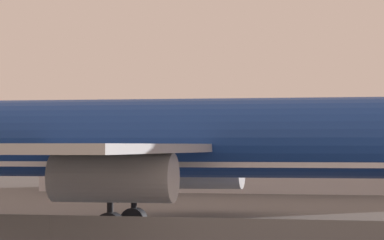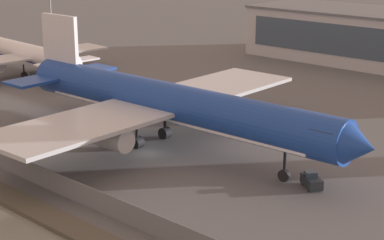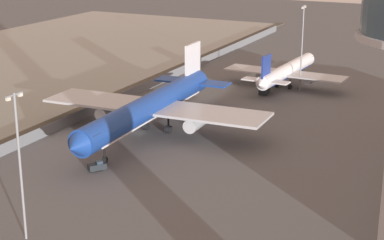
{
  "view_description": "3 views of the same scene",
  "coord_description": "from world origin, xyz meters",
  "px_view_note": "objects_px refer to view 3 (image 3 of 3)",
  "views": [
    {
      "loc": [
        21.13,
        -67.46,
        5.87
      ],
      "look_at": [
        1.47,
        5.28,
        7.55
      ],
      "focal_mm": 105.0,
      "sensor_mm": 36.0,
      "label": 1
    },
    {
      "loc": [
        57.83,
        -53.93,
        27.84
      ],
      "look_at": [
        0.41,
        8.01,
        2.87
      ],
      "focal_mm": 60.0,
      "sensor_mm": 36.0,
      "label": 2
    },
    {
      "loc": [
        111.94,
        66.94,
        42.95
      ],
      "look_at": [
        1.07,
        13.48,
        4.93
      ],
      "focal_mm": 60.0,
      "sensor_mm": 36.0,
      "label": 3
    }
  ],
  "objects_px": {
    "apron_light_mast_apron_west": "(20,160)",
    "apron_light_mast_apron_east": "(302,44)",
    "cargo_jet_blue": "(151,107)",
    "passenger_jet_white": "(286,71)",
    "ops_van": "(264,89)",
    "baggage_tug": "(97,166)"
  },
  "relations": [
    {
      "from": "cargo_jet_blue",
      "to": "ops_van",
      "type": "relative_size",
      "value": 10.52
    },
    {
      "from": "cargo_jet_blue",
      "to": "ops_van",
      "type": "height_order",
      "value": "cargo_jet_blue"
    },
    {
      "from": "cargo_jet_blue",
      "to": "apron_light_mast_apron_west",
      "type": "xyz_separation_m",
      "value": [
        48.46,
        6.76,
        5.88
      ]
    },
    {
      "from": "apron_light_mast_apron_east",
      "to": "cargo_jet_blue",
      "type": "bearing_deg",
      "value": -19.38
    },
    {
      "from": "apron_light_mast_apron_west",
      "to": "passenger_jet_white",
      "type": "bearing_deg",
      "value": 176.52
    },
    {
      "from": "apron_light_mast_apron_east",
      "to": "apron_light_mast_apron_west",
      "type": "bearing_deg",
      "value": -6.24
    },
    {
      "from": "baggage_tug",
      "to": "ops_van",
      "type": "bearing_deg",
      "value": 172.12
    },
    {
      "from": "cargo_jet_blue",
      "to": "apron_light_mast_apron_west",
      "type": "height_order",
      "value": "apron_light_mast_apron_west"
    },
    {
      "from": "passenger_jet_white",
      "to": "apron_light_mast_apron_east",
      "type": "height_order",
      "value": "apron_light_mast_apron_east"
    },
    {
      "from": "apron_light_mast_apron_west",
      "to": "apron_light_mast_apron_east",
      "type": "xyz_separation_m",
      "value": [
        -98.21,
        10.74,
        0.62
      ]
    },
    {
      "from": "passenger_jet_white",
      "to": "baggage_tug",
      "type": "xyz_separation_m",
      "value": [
        74.23,
        -11.71,
        -3.54
      ]
    },
    {
      "from": "ops_van",
      "to": "cargo_jet_blue",
      "type": "bearing_deg",
      "value": -13.38
    },
    {
      "from": "ops_van",
      "to": "apron_light_mast_apron_west",
      "type": "relative_size",
      "value": 0.26
    },
    {
      "from": "apron_light_mast_apron_west",
      "to": "cargo_jet_blue",
      "type": "bearing_deg",
      "value": -172.06
    },
    {
      "from": "cargo_jet_blue",
      "to": "apron_light_mast_apron_east",
      "type": "height_order",
      "value": "apron_light_mast_apron_east"
    },
    {
      "from": "cargo_jet_blue",
      "to": "apron_light_mast_apron_east",
      "type": "distance_m",
      "value": 53.13
    },
    {
      "from": "passenger_jet_white",
      "to": "apron_light_mast_apron_east",
      "type": "relative_size",
      "value": 1.73
    },
    {
      "from": "passenger_jet_white",
      "to": "ops_van",
      "type": "xyz_separation_m",
      "value": [
        9.72,
        -2.78,
        -3.07
      ]
    },
    {
      "from": "cargo_jet_blue",
      "to": "apron_light_mast_apron_east",
      "type": "xyz_separation_m",
      "value": [
        -49.74,
        17.49,
        6.5
      ]
    },
    {
      "from": "cargo_jet_blue",
      "to": "baggage_tug",
      "type": "bearing_deg",
      "value": 2.99
    },
    {
      "from": "apron_light_mast_apron_west",
      "to": "apron_light_mast_apron_east",
      "type": "relative_size",
      "value": 0.95
    },
    {
      "from": "ops_van",
      "to": "apron_light_mast_apron_east",
      "type": "height_order",
      "value": "apron_light_mast_apron_east"
    }
  ]
}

